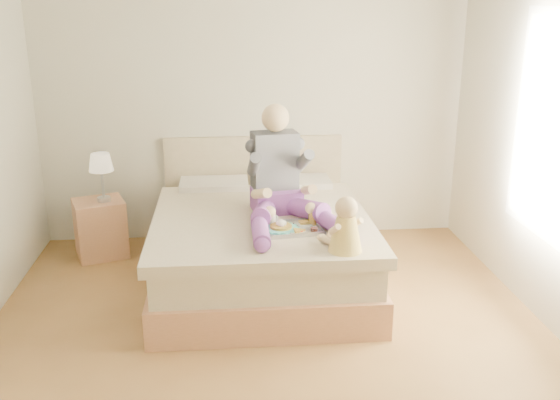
{
  "coord_description": "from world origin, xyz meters",
  "views": [
    {
      "loc": [
        -0.26,
        -3.75,
        2.24
      ],
      "look_at": [
        0.14,
        0.72,
        0.79
      ],
      "focal_mm": 40.0,
      "sensor_mm": 36.0,
      "label": 1
    }
  ],
  "objects": [
    {
      "name": "room",
      "position": [
        0.08,
        0.01,
        1.51
      ],
      "size": [
        4.02,
        4.22,
        2.71
      ],
      "color": "brown",
      "rests_on": "ground"
    },
    {
      "name": "bed",
      "position": [
        0.0,
        1.08,
        0.32
      ],
      "size": [
        1.7,
        2.18,
        1.0
      ],
      "color": "#A26D4B",
      "rests_on": "ground"
    },
    {
      "name": "nightstand",
      "position": [
        -1.42,
        1.68,
        0.26
      ],
      "size": [
        0.53,
        0.5,
        0.53
      ],
      "rotation": [
        0.0,
        0.0,
        0.33
      ],
      "color": "#A26D4B",
      "rests_on": "ground"
    },
    {
      "name": "lamp",
      "position": [
        -1.36,
        1.66,
        0.86
      ],
      "size": [
        0.21,
        0.21,
        0.44
      ],
      "color": "silver",
      "rests_on": "nightstand"
    },
    {
      "name": "adult",
      "position": [
        0.16,
        0.89,
        0.87
      ],
      "size": [
        0.75,
        1.12,
        0.89
      ],
      "rotation": [
        0.0,
        0.0,
        0.17
      ],
      "color": "#70378A",
      "rests_on": "bed"
    },
    {
      "name": "tray",
      "position": [
        0.21,
        0.57,
        0.64
      ],
      "size": [
        0.46,
        0.38,
        0.12
      ],
      "rotation": [
        0.0,
        0.0,
        0.14
      ],
      "color": "silver",
      "rests_on": "bed"
    },
    {
      "name": "baby",
      "position": [
        0.52,
        0.14,
        0.77
      ],
      "size": [
        0.31,
        0.34,
        0.39
      ],
      "rotation": [
        0.0,
        0.0,
        0.55
      ],
      "color": "gold",
      "rests_on": "bed"
    }
  ]
}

